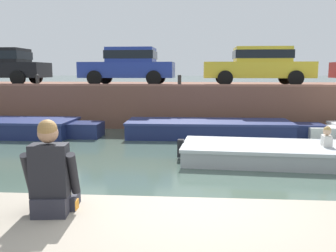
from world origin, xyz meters
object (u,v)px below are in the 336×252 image
at_px(car_centre_yellow, 259,64).
at_px(mooring_bollard_mid, 180,80).
at_px(person_seated_left, 51,178).
at_px(bottle_drink, 69,199).
at_px(mooring_bollard_west, 37,80).
at_px(boat_moored_west_navy, 6,128).
at_px(motorboat_passing, 302,154).
at_px(car_left_inner_blue, 129,65).
at_px(boat_moored_central_navy, 217,129).

bearing_deg(car_centre_yellow, mooring_bollard_mid, -158.79).
relative_size(person_seated_left, bottle_drink, 4.73).
height_order(mooring_bollard_west, bottle_drink, mooring_bollard_west).
bearing_deg(boat_moored_west_navy, person_seated_left, -59.80).
xyz_separation_m(car_centre_yellow, person_seated_left, (-3.97, -12.22, -1.34)).
xyz_separation_m(mooring_bollard_mid, person_seated_left, (-0.78, -10.98, -0.73)).
distance_m(motorboat_passing, car_left_inner_blue, 8.85).
bearing_deg(boat_moored_central_navy, bottle_drink, -102.65).
xyz_separation_m(boat_moored_west_navy, bottle_drink, (5.28, -8.72, 0.61)).
xyz_separation_m(car_left_inner_blue, bottle_drink, (1.51, -12.06, -1.61)).
distance_m(car_left_inner_blue, mooring_bollard_mid, 2.58).
distance_m(boat_moored_west_navy, mooring_bollard_mid, 6.51).
bearing_deg(mooring_bollard_west, motorboat_passing, -31.04).
bearing_deg(mooring_bollard_west, boat_moored_central_navy, -14.57).
bearing_deg(person_seated_left, boat_moored_west_navy, 120.20).
relative_size(car_left_inner_blue, mooring_bollard_west, 8.73).
bearing_deg(bottle_drink, person_seated_left, -125.23).
bearing_deg(boat_moored_central_navy, mooring_bollard_west, 165.43).
bearing_deg(person_seated_left, bottle_drink, 54.77).
distance_m(car_left_inner_blue, mooring_bollard_west, 3.74).
height_order(boat_moored_west_navy, boat_moored_central_navy, boat_moored_west_navy).
relative_size(motorboat_passing, mooring_bollard_mid, 14.69).
bearing_deg(mooring_bollard_west, person_seated_left, -66.07).
height_order(boat_moored_west_navy, mooring_bollard_west, mooring_bollard_west).
distance_m(mooring_bollard_west, bottle_drink, 11.95).
height_order(car_left_inner_blue, person_seated_left, car_left_inner_blue).
distance_m(boat_moored_central_navy, bottle_drink, 9.24).
height_order(car_left_inner_blue, mooring_bollard_mid, car_left_inner_blue).
xyz_separation_m(car_centre_yellow, mooring_bollard_west, (-8.84, -1.24, -0.61)).
relative_size(boat_moored_west_navy, mooring_bollard_mid, 14.11).
bearing_deg(person_seated_left, mooring_bollard_mid, 85.96).
relative_size(boat_moored_central_navy, mooring_bollard_mid, 14.86).
bearing_deg(motorboat_passing, person_seated_left, -125.69).
xyz_separation_m(boat_moored_central_navy, person_seated_left, (-2.13, -9.16, 0.89)).
xyz_separation_m(boat_moored_west_navy, motorboat_passing, (9.20, -3.26, -0.07)).
bearing_deg(car_left_inner_blue, mooring_bollard_mid, -29.69).
bearing_deg(bottle_drink, boat_moored_central_navy, 77.35).
relative_size(mooring_bollard_west, bottle_drink, 2.18).
distance_m(boat_moored_central_navy, car_left_inner_blue, 5.17).
distance_m(boat_moored_central_navy, mooring_bollard_mid, 2.79).
height_order(boat_moored_central_navy, mooring_bollard_west, mooring_bollard_west).
relative_size(boat_moored_west_navy, mooring_bollard_west, 14.11).
relative_size(motorboat_passing, bottle_drink, 32.05).
bearing_deg(car_centre_yellow, car_left_inner_blue, -180.00).
bearing_deg(car_left_inner_blue, boat_moored_west_navy, -138.50).
xyz_separation_m(car_left_inner_blue, car_centre_yellow, (5.37, 0.00, 0.00)).
bearing_deg(person_seated_left, mooring_bollard_west, 113.93).
bearing_deg(car_centre_yellow, person_seated_left, -108.01).
relative_size(boat_moored_central_navy, mooring_bollard_west, 14.86).
bearing_deg(car_centre_yellow, bottle_drink, -107.75).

